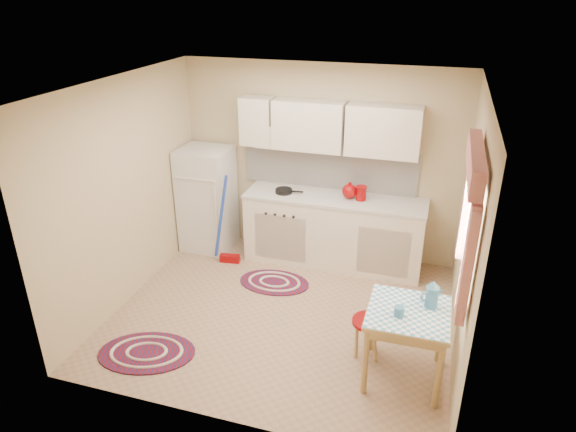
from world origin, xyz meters
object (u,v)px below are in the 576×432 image
(fridge, at_px, (207,199))
(table, at_px, (405,344))
(base_cabinets, at_px, (334,232))
(stool, at_px, (368,338))

(fridge, distance_m, table, 3.40)
(fridge, relative_size, base_cabinets, 0.62)
(fridge, xyz_separation_m, stool, (2.46, -1.68, -0.49))
(table, xyz_separation_m, stool, (-0.36, 0.19, -0.15))
(base_cabinets, bearing_deg, fridge, -178.35)
(fridge, height_order, table, fridge)
(base_cabinets, height_order, table, base_cabinets)
(stool, bearing_deg, base_cabinets, 112.81)
(base_cabinets, xyz_separation_m, table, (1.08, -1.92, -0.08))
(stool, bearing_deg, fridge, 145.70)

